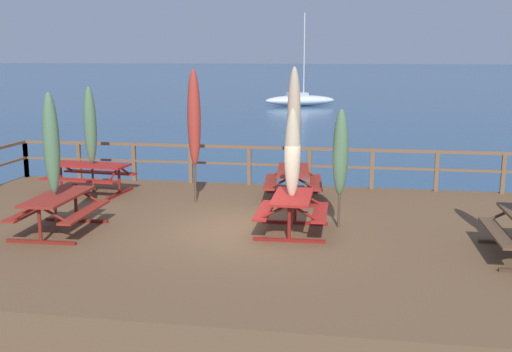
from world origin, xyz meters
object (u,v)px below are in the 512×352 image
Objects in this scene: picnic_table_front_left at (292,206)px; patio_umbrella_short_mid at (90,126)px; patio_umbrella_tall_mid_right at (194,119)px; patio_umbrella_tall_back_right at (51,144)px; patio_umbrella_tall_front at (294,116)px; patio_umbrella_tall_back_left at (340,153)px; sailboat_distant at (300,100)px; picnic_table_mid_centre at (293,177)px; picnic_table_back_right at (58,205)px; patio_umbrella_short_front at (292,154)px; picnic_table_front_right at (89,172)px.

picnic_table_front_left is 0.61× the size of patio_umbrella_short_mid.
patio_umbrella_tall_mid_right is at bearing -11.02° from patio_umbrella_short_mid.
patio_umbrella_short_mid is at bearing 102.77° from patio_umbrella_tall_back_right.
patio_umbrella_tall_back_left is (1.22, -2.37, -0.50)m from patio_umbrella_tall_front.
patio_umbrella_tall_front is 0.42× the size of sailboat_distant.
sailboat_distant is at bearing 95.41° from picnic_table_mid_centre.
picnic_table_back_right is 4.82m from patio_umbrella_short_front.
picnic_table_back_right is 0.61× the size of patio_umbrella_tall_front.
patio_umbrella_tall_back_left is 0.77× the size of patio_umbrella_tall_mid_right.
picnic_table_front_left is 4.94m from patio_umbrella_tall_back_right.
patio_umbrella_tall_front is at bearing 117.20° from patio_umbrella_tall_back_left.
patio_umbrella_short_front is at bearing -84.57° from sailboat_distant.
sailboat_distant is at bearing 95.41° from patio_umbrella_tall_front.
patio_umbrella_tall_front is (4.42, 3.67, 0.27)m from patio_umbrella_tall_back_right.
patio_umbrella_tall_back_right is at bearing -170.83° from picnic_table_front_left.
patio_umbrella_tall_back_right is 0.88× the size of patio_umbrella_tall_mid_right.
picnic_table_back_right is 5.81m from patio_umbrella_tall_back_left.
sailboat_distant is (-1.27, 38.59, -2.25)m from patio_umbrella_tall_mid_right.
patio_umbrella_short_mid is 0.36× the size of sailboat_distant.
patio_umbrella_short_mid is (0.07, 0.04, 1.19)m from picnic_table_front_right.
patio_umbrella_short_front is at bearing -26.73° from patio_umbrella_short_mid.
picnic_table_front_right is 5.51m from patio_umbrella_tall_front.
patio_umbrella_tall_back_left is at bearing -62.80° from patio_umbrella_tall_front.
picnic_table_mid_centre is at bearing 104.55° from patio_umbrella_tall_front.
patio_umbrella_tall_back_left is at bearing -19.07° from picnic_table_front_right.
patio_umbrella_tall_back_right is 3.69m from patio_umbrella_tall_mid_right.
picnic_table_back_right is 0.79× the size of patio_umbrella_short_front.
picnic_table_mid_centre is at bearing 39.86° from patio_umbrella_tall_back_right.
picnic_table_mid_centre is 5.30m from picnic_table_front_right.
patio_umbrella_short_front is 1.05m from patio_umbrella_tall_back_left.
patio_umbrella_short_mid is 1.11× the size of patio_umbrella_tall_back_left.
patio_umbrella_tall_back_right is at bearing -77.23° from patio_umbrella_short_mid.
patio_umbrella_short_front is 6.18m from patio_umbrella_short_mid.
sailboat_distant is at bearing 88.95° from picnic_table_back_right.
sailboat_distant reaches higher than picnic_table_mid_centre.
patio_umbrella_tall_back_right is at bearing -170.17° from patio_umbrella_short_front.
patio_umbrella_short_front is (5.59, -2.74, 1.03)m from picnic_table_front_right.
patio_umbrella_short_front is at bearing 9.90° from picnic_table_back_right.
patio_umbrella_tall_front is 38.19m from sailboat_distant.
picnic_table_back_right is at bearing -170.77° from picnic_table_front_left.
patio_umbrella_short_mid reaches higher than picnic_table_front_right.
picnic_table_mid_centre is at bearing 1.45° from picnic_table_front_right.
patio_umbrella_tall_back_left reaches higher than picnic_table_back_right.
picnic_table_front_left is 3.78m from patio_umbrella_tall_mid_right.
patio_umbrella_short_front reaches higher than picnic_table_mid_centre.
patio_umbrella_tall_back_left is (0.93, 0.48, -0.02)m from patio_umbrella_short_front.
patio_umbrella_tall_mid_right is at bearing -88.12° from sailboat_distant.
picnic_table_front_left is 6.26m from picnic_table_front_right.
patio_umbrella_tall_mid_right is at bearing 56.15° from picnic_table_back_right.
patio_umbrella_short_front is at bearing 9.83° from patio_umbrella_tall_back_right.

